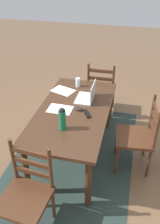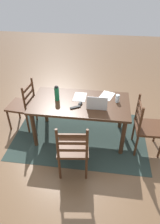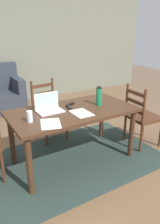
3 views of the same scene
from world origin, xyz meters
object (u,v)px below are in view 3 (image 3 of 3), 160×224
at_px(chair_far_head, 49,111).
at_px(computer_mouse, 70,107).
at_px(chair_right_near, 142,117).
at_px(water_bottle, 99,95).
at_px(drinking_glass, 30,117).
at_px(tv_remote, 70,104).
at_px(laptop, 49,106).
at_px(dining_table, 73,116).

distance_m(chair_far_head, computer_mouse, 0.78).
bearing_deg(chair_right_near, water_bottle, 168.24).
bearing_deg(drinking_glass, tv_remote, 22.60).
distance_m(chair_right_near, laptop, 1.45).
height_order(chair_right_near, water_bottle, water_bottle).
relative_size(dining_table, drinking_glass, 12.66).
xyz_separation_m(dining_table, tv_remote, (0.06, 0.18, 0.10)).
height_order(laptop, computer_mouse, laptop).
bearing_deg(dining_table, laptop, 156.57).
bearing_deg(chair_right_near, laptop, 168.20).
bearing_deg(water_bottle, laptop, 168.15).
height_order(dining_table, computer_mouse, computer_mouse).
height_order(dining_table, drinking_glass, drinking_glass).
bearing_deg(computer_mouse, laptop, -178.24).
xyz_separation_m(drinking_glass, tv_remote, (0.66, 0.27, -0.05)).
xyz_separation_m(laptop, computer_mouse, (0.27, -0.05, -0.04)).
distance_m(chair_right_near, drinking_glass, 1.74).
bearing_deg(laptop, chair_right_near, -11.80).
bearing_deg(dining_table, chair_far_head, 90.36).
height_order(dining_table, tv_remote, tv_remote).
xyz_separation_m(dining_table, drinking_glass, (-0.60, -0.10, 0.16)).
bearing_deg(dining_table, water_bottle, -2.77).
relative_size(dining_table, chair_far_head, 1.70).
xyz_separation_m(dining_table, chair_far_head, (-0.01, 0.80, -0.18)).
bearing_deg(dining_table, drinking_glass, -170.87).
height_order(drinking_glass, computer_mouse, drinking_glass).
bearing_deg(computer_mouse, dining_table, -67.39).
height_order(water_bottle, computer_mouse, water_bottle).
xyz_separation_m(chair_right_near, chair_far_head, (-1.10, 0.96, 0.00)).
bearing_deg(water_bottle, dining_table, 177.23).
relative_size(chair_far_head, computer_mouse, 9.50).
height_order(drinking_glass, tv_remote, drinking_glass).
bearing_deg(chair_far_head, laptop, -112.37).
xyz_separation_m(drinking_glass, computer_mouse, (0.59, 0.17, -0.05)).
xyz_separation_m(chair_far_head, computer_mouse, (-0.01, -0.73, 0.29)).
bearing_deg(drinking_glass, chair_right_near, -2.33).
distance_m(chair_far_head, tv_remote, 0.68).
distance_m(dining_table, water_bottle, 0.45).
distance_m(laptop, drinking_glass, 0.39).
height_order(chair_far_head, laptop, laptop).
height_order(chair_right_near, chair_far_head, same).
height_order(chair_right_near, laptop, laptop).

